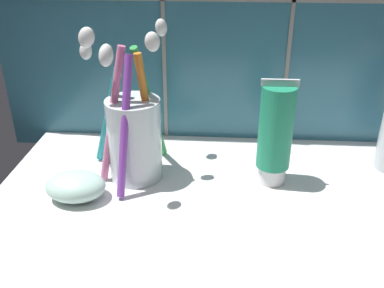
{
  "coord_description": "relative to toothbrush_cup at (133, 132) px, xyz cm",
  "views": [
    {
      "loc": [
        -7.16,
        -37.67,
        29.98
      ],
      "look_at": [
        -10.08,
        3.07,
        9.08
      ],
      "focal_mm": 40.0,
      "sensor_mm": 36.0,
      "label": 1
    }
  ],
  "objects": [
    {
      "name": "toothpaste_tube",
      "position": [
        16.75,
        -0.07,
        0.45
      ],
      "size": [
        4.18,
        3.98,
        13.04
      ],
      "color": "white",
      "rests_on": "sink_counter"
    },
    {
      "name": "toothbrush_cup",
      "position": [
        0.0,
        0.0,
        0.0
      ],
      "size": [
        11.22,
        14.23,
        18.82
      ],
      "color": "silver",
      "rests_on": "sink_counter"
    },
    {
      "name": "sink_counter",
      "position": [
        17.44,
        -7.75,
        -6.97
      ],
      "size": [
        66.96,
        39.79,
        2.0
      ],
      "primitive_type": "cube",
      "color": "white",
      "rests_on": "ground"
    },
    {
      "name": "soap_bar",
      "position": [
        -5.86,
        -5.44,
        -4.39
      ],
      "size": [
        6.84,
        5.28,
        3.17
      ],
      "primitive_type": "ellipsoid",
      "color": "silver",
      "rests_on": "sink_counter"
    }
  ]
}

